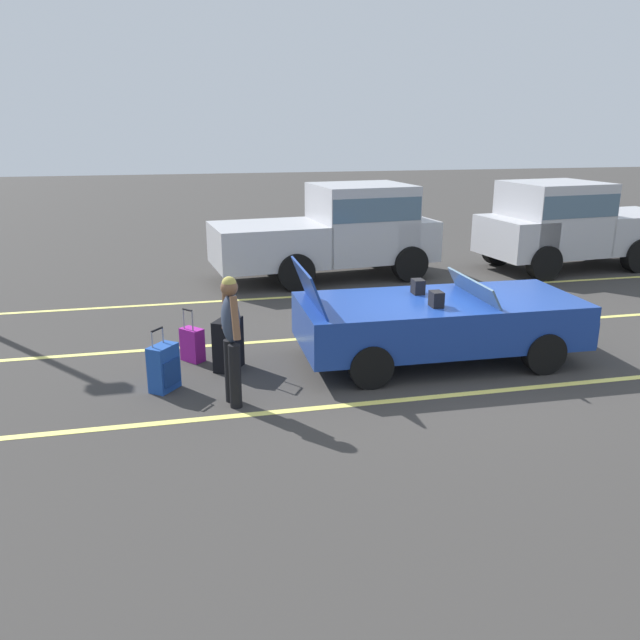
# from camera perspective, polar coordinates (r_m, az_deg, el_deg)

# --- Properties ---
(ground_plane) EXTENTS (80.00, 80.00, 0.00)m
(ground_plane) POSITION_cam_1_polar(r_m,az_deg,el_deg) (9.85, 10.25, -3.46)
(ground_plane) COLOR #383533
(lot_line_near) EXTENTS (18.00, 0.12, 0.01)m
(lot_line_near) POSITION_cam_1_polar(r_m,az_deg,el_deg) (8.76, 13.55, -6.31)
(lot_line_near) COLOR #EAE066
(lot_line_near) RESTS_ON ground_plane
(lot_line_mid) EXTENTS (18.00, 0.12, 0.01)m
(lot_line_mid) POSITION_cam_1_polar(r_m,az_deg,el_deg) (11.08, 7.46, -1.03)
(lot_line_mid) COLOR #EAE066
(lot_line_mid) RESTS_ON ground_plane
(lot_line_far) EXTENTS (18.00, 0.12, 0.01)m
(lot_line_far) POSITION_cam_1_polar(r_m,az_deg,el_deg) (13.54, 3.55, 2.39)
(lot_line_far) COLOR #EAE066
(lot_line_far) RESTS_ON ground_plane
(convertible_car) EXTENTS (4.19, 1.89, 1.52)m
(convertible_car) POSITION_cam_1_polar(r_m,az_deg,el_deg) (9.74, 11.52, -0.10)
(convertible_car) COLOR navy
(convertible_car) RESTS_ON ground_plane
(suitcase_large_black) EXTENTS (0.48, 0.56, 1.11)m
(suitcase_large_black) POSITION_cam_1_polar(r_m,az_deg,el_deg) (9.32, -8.14, -2.13)
(suitcase_large_black) COLOR black
(suitcase_large_black) RESTS_ON ground_plane
(suitcase_medium_bright) EXTENTS (0.44, 0.46, 0.84)m
(suitcase_medium_bright) POSITION_cam_1_polar(r_m,az_deg,el_deg) (8.76, -13.64, -4.13)
(suitcase_medium_bright) COLOR #1E479E
(suitcase_medium_bright) RESTS_ON ground_plane
(suitcase_small_carryon) EXTENTS (0.37, 0.39, 0.82)m
(suitcase_small_carryon) POSITION_cam_1_polar(r_m,az_deg,el_deg) (9.76, -11.21, -2.14)
(suitcase_small_carryon) COLOR #991E8C
(suitcase_small_carryon) RESTS_ON ground_plane
(traveler_person) EXTENTS (0.28, 0.61, 1.65)m
(traveler_person) POSITION_cam_1_polar(r_m,az_deg,el_deg) (7.95, -7.87, -1.22)
(traveler_person) COLOR black
(traveler_person) RESTS_ON ground_plane
(parked_pickup_truck_near) EXTENTS (5.17, 2.46, 2.10)m
(parked_pickup_truck_near) POSITION_cam_1_polar(r_m,az_deg,el_deg) (14.80, 1.90, 8.03)
(parked_pickup_truck_near) COLOR #B2B2B7
(parked_pickup_truck_near) RESTS_ON ground_plane
(parked_pickup_truck_far) EXTENTS (5.18, 2.48, 2.10)m
(parked_pickup_truck_far) POSITION_cam_1_polar(r_m,az_deg,el_deg) (16.81, 21.12, 7.98)
(parked_pickup_truck_far) COLOR #B2B2B7
(parked_pickup_truck_far) RESTS_ON ground_plane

